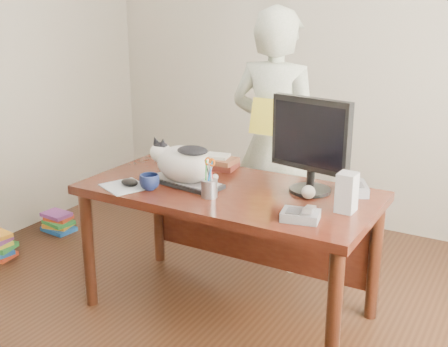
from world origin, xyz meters
TOP-DOWN VIEW (x-y plane):
  - room at (0.00, 0.00)m, footprint 4.50×4.50m
  - desk at (0.00, 0.68)m, footprint 1.60×0.80m
  - keyboard at (-0.25, 0.54)m, footprint 0.46×0.23m
  - cat at (-0.26, 0.54)m, footprint 0.44×0.25m
  - monitor at (0.40, 0.76)m, footprint 0.45×0.26m
  - pen_cup at (-0.02, 0.43)m, footprint 0.10×0.10m
  - mousepad at (-0.51, 0.34)m, footprint 0.30×0.29m
  - mouse at (-0.49, 0.36)m, footprint 0.12×0.10m
  - coffee_mug at (-0.36, 0.37)m, footprint 0.15×0.15m
  - phone at (0.52, 0.38)m, footprint 0.20×0.17m
  - speaker at (0.66, 0.59)m, footprint 0.09×0.10m
  - baseball at (0.44, 0.67)m, footprint 0.07×0.07m
  - book_stack at (-0.24, 0.91)m, footprint 0.24×0.19m
  - calculator at (0.61, 0.87)m, footprint 0.21×0.23m
  - person at (-0.05, 1.29)m, footprint 0.63×0.42m
  - held_book at (-0.05, 1.12)m, footprint 0.16×0.10m
  - book_pile_b at (-1.72, 0.95)m, footprint 0.26×0.20m

SIDE VIEW (x-z plane):
  - book_pile_b at x=-1.72m, z-range 0.00..0.15m
  - desk at x=0.00m, z-range 0.23..0.98m
  - mousepad at x=-0.51m, z-range 0.75..0.76m
  - keyboard at x=-0.25m, z-range 0.75..0.78m
  - mouse at x=-0.49m, z-range 0.75..0.80m
  - phone at x=0.52m, z-range 0.74..0.82m
  - calculator at x=0.61m, z-range 0.75..0.81m
  - baseball at x=0.44m, z-range 0.75..0.82m
  - book_stack at x=-0.24m, z-range 0.74..0.83m
  - coffee_mug at x=-0.36m, z-range 0.75..0.84m
  - pen_cup at x=-0.02m, z-range 0.70..0.92m
  - speaker at x=0.66m, z-range 0.75..0.95m
  - person at x=-0.05m, z-range 0.00..1.71m
  - cat at x=-0.26m, z-range 0.75..1.00m
  - monitor at x=0.40m, z-range 0.78..1.29m
  - held_book at x=-0.05m, z-range 0.94..1.16m
  - room at x=0.00m, z-range -0.90..3.60m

